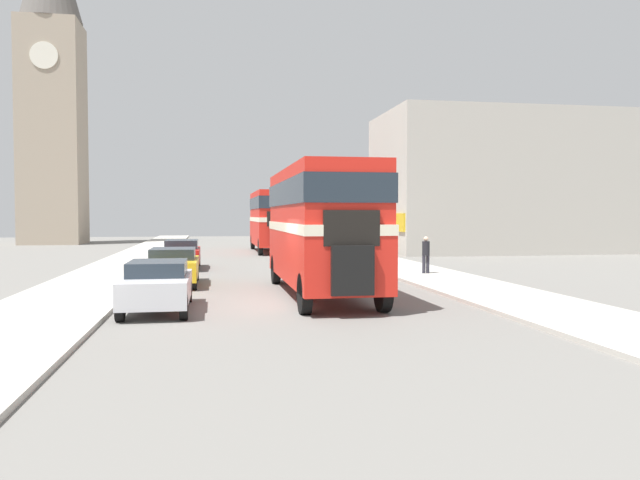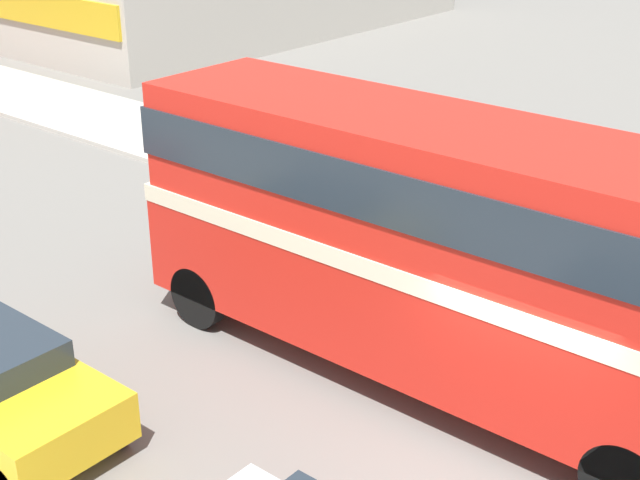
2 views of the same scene
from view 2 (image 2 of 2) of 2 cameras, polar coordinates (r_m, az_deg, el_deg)
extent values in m
plane|color=slate|center=(12.38, 11.90, -14.11)|extent=(120.00, 120.00, 0.00)
cube|color=red|center=(13.44, 6.22, -3.75)|extent=(2.43, 9.31, 1.57)
cube|color=beige|center=(13.04, 6.40, -0.13)|extent=(2.45, 9.36, 0.29)
cube|color=red|center=(12.66, 6.61, 4.00)|extent=(2.38, 9.12, 1.72)
cube|color=#232D38|center=(12.64, 6.62, 4.37)|extent=(2.45, 9.22, 0.77)
cylinder|color=black|center=(15.21, -7.78, -3.59)|extent=(0.28, 1.09, 1.09)
cylinder|color=black|center=(16.56, -2.36, -0.97)|extent=(0.28, 1.09, 1.09)
cylinder|color=black|center=(12.66, -13.02, -11.46)|extent=(0.20, 0.64, 0.64)
cylinder|color=#282833|center=(20.83, 1.99, 4.28)|extent=(0.14, 0.14, 0.77)
cylinder|color=#282833|center=(20.96, 2.29, 4.40)|extent=(0.14, 0.14, 0.77)
cylinder|color=black|center=(20.67, 2.17, 6.14)|extent=(0.32, 0.32, 0.61)
sphere|color=beige|center=(20.55, 2.19, 7.22)|extent=(0.21, 0.21, 0.21)
cube|color=gold|center=(34.26, -17.53, 13.91)|extent=(0.12, 8.98, 1.17)
camera|label=1|loc=(15.82, 95.24, -22.23)|focal=35.00mm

